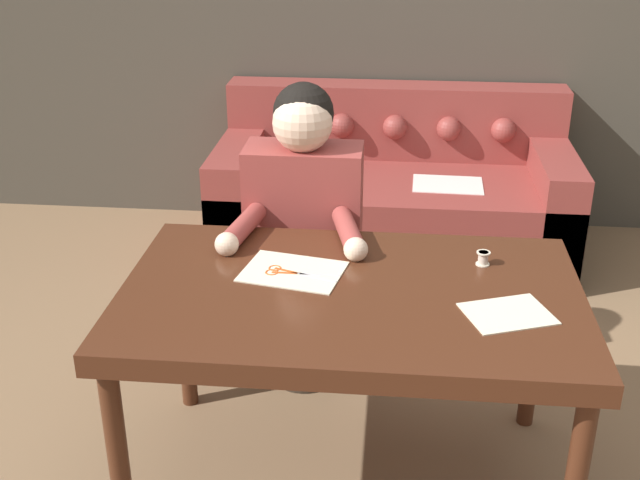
{
  "coord_description": "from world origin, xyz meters",
  "views": [
    {
      "loc": [
        -0.01,
        -2.18,
        1.87
      ],
      "look_at": [
        -0.24,
        0.09,
        0.83
      ],
      "focal_mm": 45.0,
      "sensor_mm": 36.0,
      "label": 1
    }
  ],
  "objects_px": {
    "couch": "(392,197)",
    "person": "(304,236)",
    "dining_table": "(351,310)",
    "scissors": "(289,273)",
    "thread_spool": "(483,258)"
  },
  "relations": [
    {
      "from": "person",
      "to": "scissors",
      "type": "xyz_separation_m",
      "value": [
        0.02,
        -0.51,
        0.1
      ]
    },
    {
      "from": "couch",
      "to": "scissors",
      "type": "xyz_separation_m",
      "value": [
        -0.31,
        -1.79,
        0.43
      ]
    },
    {
      "from": "person",
      "to": "couch",
      "type": "bearing_deg",
      "value": 75.8
    },
    {
      "from": "scissors",
      "to": "thread_spool",
      "type": "height_order",
      "value": "thread_spool"
    },
    {
      "from": "scissors",
      "to": "thread_spool",
      "type": "relative_size",
      "value": 5.27
    },
    {
      "from": "thread_spool",
      "to": "couch",
      "type": "bearing_deg",
      "value": 100.3
    },
    {
      "from": "dining_table",
      "to": "person",
      "type": "bearing_deg",
      "value": 109.83
    },
    {
      "from": "couch",
      "to": "scissors",
      "type": "distance_m",
      "value": 1.86
    },
    {
      "from": "couch",
      "to": "scissors",
      "type": "relative_size",
      "value": 7.71
    },
    {
      "from": "scissors",
      "to": "thread_spool",
      "type": "xyz_separation_m",
      "value": [
        0.61,
        0.12,
        0.02
      ]
    },
    {
      "from": "scissors",
      "to": "thread_spool",
      "type": "distance_m",
      "value": 0.62
    },
    {
      "from": "couch",
      "to": "person",
      "type": "distance_m",
      "value": 1.36
    },
    {
      "from": "couch",
      "to": "scissors",
      "type": "bearing_deg",
      "value": -99.76
    },
    {
      "from": "couch",
      "to": "person",
      "type": "relative_size",
      "value": 1.51
    },
    {
      "from": "dining_table",
      "to": "scissors",
      "type": "height_order",
      "value": "scissors"
    }
  ]
}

